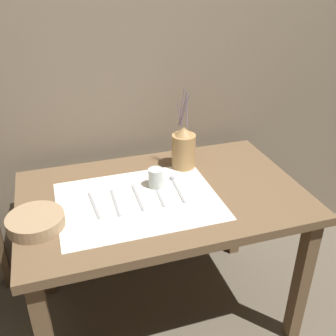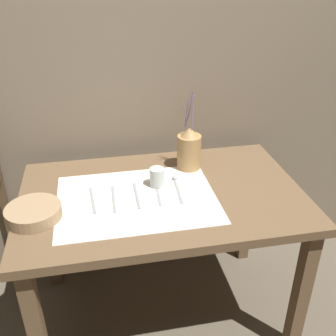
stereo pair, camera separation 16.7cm
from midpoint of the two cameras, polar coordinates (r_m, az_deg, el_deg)
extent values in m
plane|color=brown|center=(2.20, 1.59, -19.95)|extent=(12.00, 12.00, 0.00)
cube|color=#7A6B56|center=(2.00, -1.14, 15.56)|extent=(7.00, 0.06, 2.40)
cube|color=brown|center=(1.73, 1.90, -4.22)|extent=(1.23, 0.77, 0.04)
cube|color=brown|center=(1.72, -15.61, -22.39)|extent=(0.06, 0.06, 0.69)
cube|color=brown|center=(1.92, 21.25, -16.66)|extent=(0.06, 0.06, 0.69)
cube|color=brown|center=(2.19, -14.80, -9.08)|extent=(0.06, 0.06, 0.69)
cube|color=brown|center=(2.36, 13.36, -5.93)|extent=(0.06, 0.06, 0.69)
cube|color=brown|center=(2.17, -21.19, -2.53)|extent=(0.04, 0.04, 1.20)
cube|color=silver|center=(1.68, -1.69, -4.60)|extent=(0.67, 0.50, 0.00)
cylinder|color=#A87F4C|center=(1.89, 5.59, 2.23)|extent=(0.11, 0.11, 0.17)
cone|color=#A87F4C|center=(1.84, 5.75, 5.19)|extent=(0.09, 0.09, 0.04)
cylinder|color=slate|center=(1.81, 5.53, 8.62)|extent=(0.03, 0.01, 0.18)
cylinder|color=slate|center=(1.81, 5.83, 8.49)|extent=(0.02, 0.04, 0.17)
cylinder|color=slate|center=(1.80, 5.94, 8.10)|extent=(0.04, 0.02, 0.16)
cylinder|color=slate|center=(1.81, 5.21, 7.64)|extent=(0.03, 0.01, 0.12)
cylinder|color=slate|center=(1.81, 6.28, 8.14)|extent=(0.01, 0.04, 0.16)
cylinder|color=#9E7F5B|center=(1.61, -16.15, -6.35)|extent=(0.22, 0.22, 0.05)
cylinder|color=#B7C1BC|center=(1.75, 1.12, -1.42)|extent=(0.07, 0.07, 0.09)
cube|color=#939399|center=(1.68, -8.08, -4.74)|extent=(0.03, 0.21, 0.00)
cube|color=#939399|center=(1.68, -5.06, -4.59)|extent=(0.02, 0.21, 0.00)
cube|color=#939399|center=(1.69, -1.75, -4.09)|extent=(0.01, 0.21, 0.00)
cube|color=#939399|center=(1.71, 1.36, -3.71)|extent=(0.03, 0.21, 0.00)
sphere|color=#939399|center=(1.80, 0.89, -1.89)|extent=(0.02, 0.02, 0.02)
cube|color=#939399|center=(1.73, 4.26, -3.37)|extent=(0.02, 0.21, 0.00)
sphere|color=#939399|center=(1.82, 3.60, -1.60)|extent=(0.02, 0.02, 0.02)
camera|label=1|loc=(0.08, -87.14, 1.56)|focal=42.00mm
camera|label=2|loc=(0.08, 92.86, -1.56)|focal=42.00mm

